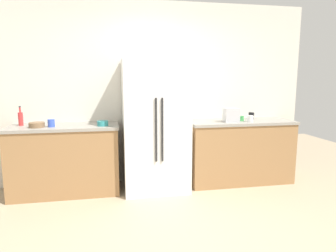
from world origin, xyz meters
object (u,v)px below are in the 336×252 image
object	(u,v)px
cup_c	(51,123)
bowl_b	(103,123)
bottle_a	(21,118)
cup_b	(241,118)
bowl_a	(37,125)
toaster	(231,115)
cup_a	(250,119)
refrigerator	(155,126)
cup_d	(251,116)

from	to	relation	value
cup_c	bowl_b	xyz separation A→B (m)	(0.65, -0.04, -0.02)
bottle_a	cup_b	distance (m)	3.07
cup_c	bowl_b	world-z (taller)	cup_c
bottle_a	bowl_a	distance (m)	0.31
toaster	bowl_b	xyz separation A→B (m)	(-1.81, -0.02, -0.07)
cup_b	bowl_a	distance (m)	2.83
cup_a	bowl_a	size ratio (longest dim) A/B	0.49
refrigerator	cup_d	world-z (taller)	refrigerator
refrigerator	bowl_a	distance (m)	1.54
refrigerator	cup_c	world-z (taller)	refrigerator
bowl_a	cup_c	bearing A→B (deg)	1.98
bottle_a	bowl_a	world-z (taller)	bottle_a
cup_c	cup_d	size ratio (longest dim) A/B	0.94
toaster	cup_d	xyz separation A→B (m)	(0.42, 0.21, -0.05)
bowl_b	cup_a	bearing A→B (deg)	-1.31
toaster	cup_a	world-z (taller)	toaster
cup_a	cup_c	distance (m)	2.73
cup_a	bowl_b	size ratio (longest dim) A/B	0.65
cup_a	cup_d	xyz separation A→B (m)	(0.15, 0.27, 0.01)
toaster	refrigerator	bearing A→B (deg)	177.31
cup_c	cup_d	xyz separation A→B (m)	(2.88, 0.19, 0.00)
toaster	cup_a	distance (m)	0.28
bowl_b	cup_c	bearing A→B (deg)	176.76
refrigerator	cup_d	bearing A→B (deg)	6.00
refrigerator	toaster	distance (m)	1.11
cup_d	cup_c	bearing A→B (deg)	-176.23
cup_b	bowl_a	xyz separation A→B (m)	(-2.83, -0.08, -0.00)
bowl_a	bowl_b	world-z (taller)	bowl_b
cup_c	bowl_b	bearing A→B (deg)	-3.24
cup_a	cup_c	bearing A→B (deg)	178.23
bottle_a	cup_b	world-z (taller)	bottle_a
refrigerator	bottle_a	distance (m)	1.79
toaster	bowl_a	size ratio (longest dim) A/B	1.09
toaster	cup_c	world-z (taller)	toaster
refrigerator	cup_b	distance (m)	1.29
refrigerator	bowl_a	world-z (taller)	refrigerator
cup_d	bowl_a	size ratio (longest dim) A/B	0.55
bottle_a	cup_a	size ratio (longest dim) A/B	2.75
cup_a	cup_d	size ratio (longest dim) A/B	0.89
cup_d	bowl_a	distance (m)	3.06
toaster	cup_d	bearing A→B (deg)	26.87
cup_b	cup_d	distance (m)	0.25
cup_b	cup_c	xyz separation A→B (m)	(-2.65, -0.07, 0.01)
bottle_a	bowl_b	distance (m)	1.09
cup_b	bowl_b	xyz separation A→B (m)	(-2.00, -0.11, -0.00)
cup_a	cup_b	world-z (taller)	cup_a
cup_a	cup_d	world-z (taller)	cup_d
refrigerator	bottle_a	bearing A→B (deg)	175.07
cup_b	cup_d	size ratio (longest dim) A/B	0.87
toaster	bowl_b	world-z (taller)	toaster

